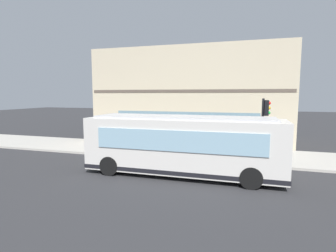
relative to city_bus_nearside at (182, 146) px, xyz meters
The scene contains 9 objects.
ground 2.35m from the city_bus_nearside, 88.90° to the left, with size 120.00×120.00×0.00m, color #2D2D30.
sidewalk_curb 5.59m from the city_bus_nearside, 19.04° to the left, with size 4.93×40.00×0.15m, color #B2ADA3.
building_corner 11.23m from the city_bus_nearside, ahead, with size 6.56×16.61×8.09m.
city_bus_nearside is the anchor object (origin of this frame).
traffic_light_near_corner 5.43m from the city_bus_nearside, 51.30° to the right, with size 0.32×0.49×3.80m.
fire_hydrant 5.39m from the city_bus_nearside, 27.25° to the right, with size 0.35×0.35×0.74m.
pedestrian_by_light_pole 5.46m from the city_bus_nearside, 14.98° to the left, with size 0.32×0.32×1.64m.
pedestrian_walking_along_curb 12.59m from the city_bus_nearside, 56.55° to the left, with size 0.32×0.32×1.81m.
newspaper_vending_box 7.03m from the city_bus_nearside, 21.32° to the right, with size 0.44×0.42×0.90m.
Camera 1 is at (-13.10, -5.00, 4.15)m, focal length 28.39 mm.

